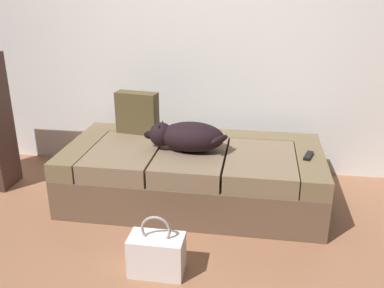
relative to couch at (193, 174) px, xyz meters
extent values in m
plane|color=#986446|center=(0.00, -1.00, -0.22)|extent=(10.00, 10.00, 0.00)
cube|color=white|center=(0.00, 0.70, 1.18)|extent=(6.40, 0.10, 2.80)
cube|color=brown|center=(0.00, 0.00, -0.07)|extent=(1.92, 0.94, 0.30)
cube|color=brown|center=(-0.86, 0.00, 0.15)|extent=(0.20, 0.94, 0.14)
cube|color=brown|center=(0.86, 0.00, 0.15)|extent=(0.20, 0.94, 0.14)
cube|color=brown|center=(0.00, 0.37, 0.15)|extent=(1.52, 0.20, 0.14)
cube|color=#7A644C|center=(-0.51, -0.10, 0.15)|extent=(0.49, 0.73, 0.14)
cube|color=#7A644C|center=(0.00, -0.10, 0.15)|extent=(0.49, 0.73, 0.14)
cube|color=#7A644C|center=(0.51, -0.10, 0.15)|extent=(0.49, 0.73, 0.14)
ellipsoid|color=black|center=(0.00, -0.06, 0.33)|extent=(0.48, 0.27, 0.22)
sphere|color=black|center=(-0.23, -0.05, 0.33)|extent=(0.18, 0.18, 0.18)
ellipsoid|color=black|center=(-0.31, -0.05, 0.32)|extent=(0.10, 0.07, 0.06)
cone|color=black|center=(-0.23, -0.10, 0.40)|extent=(0.05, 0.05, 0.05)
cone|color=black|center=(-0.23, -0.01, 0.40)|extent=(0.05, 0.05, 0.05)
ellipsoid|color=black|center=(0.21, -0.11, 0.34)|extent=(0.14, 0.19, 0.05)
cube|color=black|center=(0.84, -0.05, 0.23)|extent=(0.09, 0.16, 0.02)
cube|color=brown|center=(-0.51, 0.27, 0.39)|extent=(0.35, 0.17, 0.34)
cube|color=silver|center=(-0.07, -0.92, -0.10)|extent=(0.32, 0.18, 0.24)
torus|color=#A19B9B|center=(-0.07, -0.92, 0.07)|extent=(0.18, 0.02, 0.18)
camera|label=1|loc=(0.47, -2.95, 1.40)|focal=39.92mm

